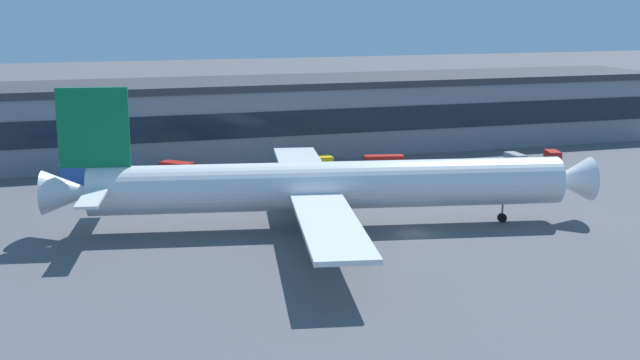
# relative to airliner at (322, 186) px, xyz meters

# --- Properties ---
(ground_plane) EXTENTS (600.00, 600.00, 0.00)m
(ground_plane) POSITION_rel_airliner_xyz_m (9.42, -5.65, -5.14)
(ground_plane) COLOR #56565B
(terminal_building) EXTENTS (144.71, 20.31, 13.02)m
(terminal_building) POSITION_rel_airliner_xyz_m (9.42, 51.46, 1.39)
(terminal_building) COLOR gray
(terminal_building) RESTS_ON ground_plane
(airliner) EXTENTS (65.27, 56.27, 17.11)m
(airliner) POSITION_rel_airliner_xyz_m (0.00, 0.00, 0.00)
(airliner) COLOR white
(airliner) RESTS_ON ground_plane
(belt_loader) EXTENTS (6.67, 3.28, 1.95)m
(belt_loader) POSITION_rel_airliner_xyz_m (20.67, 32.25, -3.99)
(belt_loader) COLOR red
(belt_loader) RESTS_ON ground_plane
(fuel_truck) EXTENTS (8.46, 2.98, 3.35)m
(fuel_truck) POSITION_rel_airliner_xyz_m (-25.44, 32.31, -3.26)
(fuel_truck) COLOR #2651A5
(fuel_truck) RESTS_ON ground_plane
(follow_me_car) EXTENTS (2.02, 4.40, 1.85)m
(follow_me_car) POSITION_rel_airliner_xyz_m (42.46, 27.65, -4.05)
(follow_me_car) COLOR gray
(follow_me_car) RESTS_ON ground_plane
(crew_van) EXTENTS (5.24, 5.22, 2.55)m
(crew_van) POSITION_rel_airliner_xyz_m (-12.72, 33.57, -3.68)
(crew_van) COLOR red
(crew_van) RESTS_ON ground_plane
(baggage_tug) EXTENTS (2.81, 3.98, 1.85)m
(baggage_tug) POSITION_rel_airliner_xyz_m (49.79, 28.09, -4.06)
(baggage_tug) COLOR red
(baggage_tug) RESTS_ON ground_plane
(pushback_tractor) EXTENTS (4.89, 2.78, 1.75)m
(pushback_tractor) POSITION_rel_airliner_xyz_m (10.34, 35.47, -4.09)
(pushback_tractor) COLOR yellow
(pushback_tractor) RESTS_ON ground_plane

